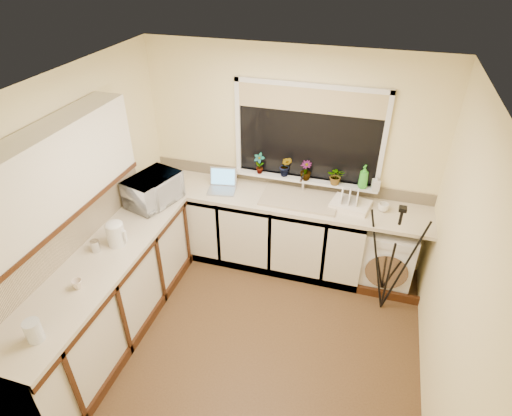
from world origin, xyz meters
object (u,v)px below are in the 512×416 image
at_px(plant_d, 336,176).
at_px(cup_left, 77,284).
at_px(microwave, 153,190).
at_px(plant_c, 306,171).
at_px(soap_bottle_clear, 376,183).
at_px(glass_jug, 34,331).
at_px(laptop, 222,184).
at_px(kettle, 116,234).
at_px(soap_bottle_green, 364,177).
at_px(dish_rack, 350,205).
at_px(plant_a, 259,164).
at_px(plant_b, 286,166).
at_px(cup_back, 383,207).
at_px(steel_jar, 95,246).
at_px(washing_machine, 388,254).
at_px(tripod, 391,261).

distance_m(plant_d, cup_left, 2.73).
relative_size(microwave, plant_c, 2.58).
bearing_deg(plant_d, soap_bottle_clear, -0.04).
bearing_deg(glass_jug, plant_c, 60.96).
xyz_separation_m(microwave, plant_c, (1.49, 0.69, 0.10)).
height_order(laptop, kettle, laptop).
distance_m(glass_jug, soap_bottle_clear, 3.38).
xyz_separation_m(plant_c, soap_bottle_clear, (0.75, -0.01, -0.02)).
bearing_deg(plant_c, kettle, -135.77).
bearing_deg(soap_bottle_green, dish_rack, -115.41).
relative_size(dish_rack, glass_jug, 2.27).
height_order(kettle, soap_bottle_green, soap_bottle_green).
relative_size(plant_a, plant_b, 1.00).
distance_m(dish_rack, plant_b, 0.82).
distance_m(glass_jug, plant_d, 3.12).
relative_size(laptop, soap_bottle_clear, 1.98).
bearing_deg(plant_b, cup_left, -121.12).
distance_m(cup_back, cup_left, 3.00).
distance_m(plant_c, soap_bottle_green, 0.62).
distance_m(soap_bottle_green, soap_bottle_clear, 0.14).
relative_size(plant_b, soap_bottle_green, 0.93).
distance_m(laptop, cup_left, 1.93).
distance_m(dish_rack, plant_a, 1.10).
distance_m(plant_b, soap_bottle_green, 0.85).
bearing_deg(kettle, glass_jug, -87.53).
xyz_separation_m(dish_rack, plant_c, (-0.53, 0.19, 0.23)).
distance_m(plant_b, plant_c, 0.23).
distance_m(glass_jug, steel_jar, 1.01).
xyz_separation_m(glass_jug, microwave, (-0.06, 1.89, 0.07)).
height_order(plant_a, cup_left, plant_a).
distance_m(plant_b, cup_back, 1.13).
height_order(laptop, plant_c, plant_c).
bearing_deg(washing_machine, plant_c, 168.13).
distance_m(tripod, cup_left, 2.87).
height_order(laptop, soap_bottle_clear, soap_bottle_clear).
bearing_deg(microwave, steel_jar, -171.66).
bearing_deg(soap_bottle_clear, soap_bottle_green, 176.17).
relative_size(laptop, plant_a, 1.42).
relative_size(washing_machine, soap_bottle_green, 2.86).
relative_size(washing_machine, cup_left, 8.58).
distance_m(washing_machine, steel_jar, 3.02).
bearing_deg(microwave, soap_bottle_clear, -57.27).
height_order(steel_jar, soap_bottle_clear, soap_bottle_clear).
bearing_deg(plant_a, laptop, -151.30).
height_order(glass_jug, steel_jar, glass_jug).
distance_m(kettle, plant_c, 2.07).
bearing_deg(cup_back, steel_jar, -150.11).
xyz_separation_m(kettle, dish_rack, (2.01, 1.25, -0.08)).
relative_size(soap_bottle_clear, cup_left, 2.00).
distance_m(steel_jar, soap_bottle_clear, 2.85).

